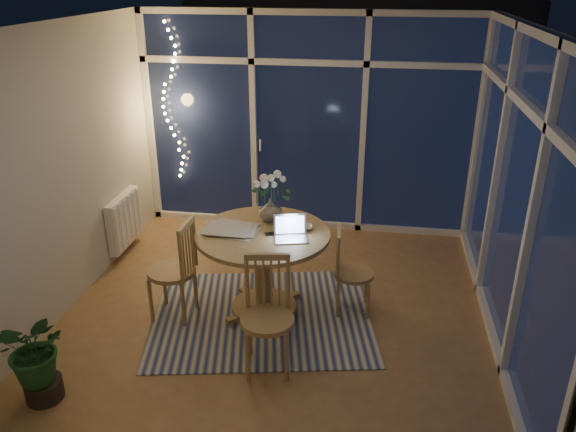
# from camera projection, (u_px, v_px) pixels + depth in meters

# --- Properties ---
(floor) EXTENTS (4.00, 4.00, 0.00)m
(floor) POSITION_uv_depth(u_px,v_px,m) (280.00, 309.00, 5.39)
(floor) COLOR brown
(floor) RESTS_ON ground
(ceiling) EXTENTS (4.00, 4.00, 0.00)m
(ceiling) POSITION_uv_depth(u_px,v_px,m) (278.00, 24.00, 4.34)
(ceiling) COLOR white
(ceiling) RESTS_ON wall_back
(wall_back) EXTENTS (4.00, 0.04, 2.60)m
(wall_back) POSITION_uv_depth(u_px,v_px,m) (308.00, 124.00, 6.67)
(wall_back) COLOR beige
(wall_back) RESTS_ON floor
(wall_front) EXTENTS (4.00, 0.04, 2.60)m
(wall_front) POSITION_uv_depth(u_px,v_px,m) (216.00, 307.00, 3.06)
(wall_front) COLOR beige
(wall_front) RESTS_ON floor
(wall_left) EXTENTS (0.04, 4.00, 2.60)m
(wall_left) POSITION_uv_depth(u_px,v_px,m) (65.00, 170.00, 5.16)
(wall_left) COLOR beige
(wall_left) RESTS_ON floor
(wall_right) EXTENTS (0.04, 4.00, 2.60)m
(wall_right) POSITION_uv_depth(u_px,v_px,m) (520.00, 195.00, 4.58)
(wall_right) COLOR beige
(wall_right) RESTS_ON floor
(window_wall_back) EXTENTS (4.00, 0.10, 2.60)m
(window_wall_back) POSITION_uv_depth(u_px,v_px,m) (308.00, 125.00, 6.64)
(window_wall_back) COLOR white
(window_wall_back) RESTS_ON floor
(window_wall_right) EXTENTS (0.10, 4.00, 2.60)m
(window_wall_right) POSITION_uv_depth(u_px,v_px,m) (515.00, 195.00, 4.58)
(window_wall_right) COLOR white
(window_wall_right) RESTS_ON floor
(radiator) EXTENTS (0.10, 0.70, 0.58)m
(radiator) POSITION_uv_depth(u_px,v_px,m) (124.00, 220.00, 6.32)
(radiator) COLOR white
(radiator) RESTS_ON wall_left
(fairy_lights) EXTENTS (0.24, 0.10, 1.85)m
(fairy_lights) POSITION_uv_depth(u_px,v_px,m) (171.00, 103.00, 6.71)
(fairy_lights) COLOR #EBB35E
(fairy_lights) RESTS_ON window_wall_back
(garden_patio) EXTENTS (12.00, 6.00, 0.10)m
(garden_patio) POSITION_uv_depth(u_px,v_px,m) (357.00, 159.00, 9.86)
(garden_patio) COLOR black
(garden_patio) RESTS_ON ground
(garden_fence) EXTENTS (11.00, 0.08, 1.80)m
(garden_fence) POSITION_uv_depth(u_px,v_px,m) (333.00, 97.00, 10.00)
(garden_fence) COLOR black
(garden_fence) RESTS_ON ground
(neighbour_roof) EXTENTS (7.00, 3.00, 2.20)m
(neighbour_roof) POSITION_uv_depth(u_px,v_px,m) (360.00, 9.00, 12.14)
(neighbour_roof) COLOR #2F3239
(neighbour_roof) RESTS_ON ground
(garden_shrubs) EXTENTS (0.90, 0.90, 0.90)m
(garden_shrubs) POSITION_uv_depth(u_px,v_px,m) (266.00, 154.00, 8.40)
(garden_shrubs) COLOR black
(garden_shrubs) RESTS_ON ground
(rug) EXTENTS (2.30, 1.98, 0.01)m
(rug) POSITION_uv_depth(u_px,v_px,m) (262.00, 316.00, 5.27)
(rug) COLOR beige
(rug) RESTS_ON floor
(dining_table) EXTENTS (1.43, 1.43, 0.83)m
(dining_table) POSITION_uv_depth(u_px,v_px,m) (263.00, 273.00, 5.20)
(dining_table) COLOR olive
(dining_table) RESTS_ON floor
(chair_left) EXTENTS (0.48, 0.48, 0.99)m
(chair_left) POSITION_uv_depth(u_px,v_px,m) (171.00, 269.00, 5.10)
(chair_left) COLOR olive
(chair_left) RESTS_ON floor
(chair_right) EXTENTS (0.42, 0.42, 0.85)m
(chair_right) POSITION_uv_depth(u_px,v_px,m) (354.00, 271.00, 5.19)
(chair_right) COLOR olive
(chair_right) RESTS_ON floor
(chair_front) EXTENTS (0.52, 0.52, 0.97)m
(chair_front) POSITION_uv_depth(u_px,v_px,m) (267.00, 317.00, 4.40)
(chair_front) COLOR olive
(chair_front) RESTS_ON floor
(laptop) EXTENTS (0.34, 0.31, 0.21)m
(laptop) POSITION_uv_depth(u_px,v_px,m) (291.00, 229.00, 4.85)
(laptop) COLOR silver
(laptop) RESTS_ON dining_table
(flower_vase) EXTENTS (0.24, 0.24, 0.21)m
(flower_vase) POSITION_uv_depth(u_px,v_px,m) (271.00, 211.00, 5.22)
(flower_vase) COLOR silver
(flower_vase) RESTS_ON dining_table
(bowl) EXTENTS (0.18, 0.18, 0.04)m
(bowl) POSITION_uv_depth(u_px,v_px,m) (305.00, 227.00, 5.09)
(bowl) COLOR white
(bowl) RESTS_ON dining_table
(newspapers) EXTENTS (0.45, 0.36, 0.02)m
(newspapers) POSITION_uv_depth(u_px,v_px,m) (233.00, 229.00, 5.07)
(newspapers) COLOR silver
(newspapers) RESTS_ON dining_table
(phone) EXTENTS (0.13, 0.10, 0.01)m
(phone) POSITION_uv_depth(u_px,v_px,m) (272.00, 234.00, 4.99)
(phone) COLOR black
(phone) RESTS_ON dining_table
(potted_plant) EXTENTS (0.61, 0.56, 0.76)m
(potted_plant) POSITION_uv_depth(u_px,v_px,m) (37.00, 357.00, 4.12)
(potted_plant) COLOR #1A4B20
(potted_plant) RESTS_ON floor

